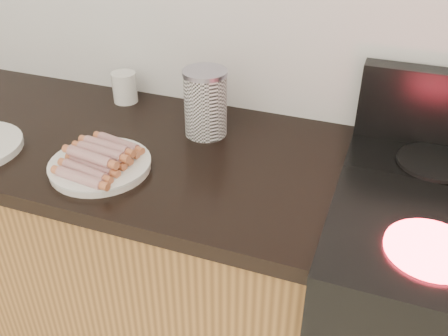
% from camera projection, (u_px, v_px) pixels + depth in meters
% --- Properties ---
extents(cabinet_base, '(2.20, 0.59, 0.86)m').
position_uv_depth(cabinet_base, '(9.00, 232.00, 1.76)').
color(cabinet_base, olive).
rests_on(cabinet_base, floor).
extents(burner_near_left, '(0.18, 0.18, 0.01)m').
position_uv_depth(burner_near_left, '(431.00, 249.00, 0.97)').
color(burner_near_left, '#FF1E2D').
rests_on(burner_near_left, stove).
extents(burner_far_left, '(0.18, 0.18, 0.01)m').
position_uv_depth(burner_far_left, '(434.00, 162.00, 1.24)').
color(burner_far_left, black).
rests_on(burner_far_left, stove).
extents(main_plate, '(0.28, 0.28, 0.02)m').
position_uv_depth(main_plate, '(100.00, 167.00, 1.23)').
color(main_plate, white).
rests_on(main_plate, counter_slab).
extents(hotdog_pile, '(0.13, 0.22, 0.05)m').
position_uv_depth(hotdog_pile, '(99.00, 157.00, 1.22)').
color(hotdog_pile, maroon).
rests_on(hotdog_pile, main_plate).
extents(canister, '(0.12, 0.12, 0.19)m').
position_uv_depth(canister, '(205.00, 103.00, 1.35)').
color(canister, white).
rests_on(canister, counter_slab).
extents(mug, '(0.09, 0.09, 0.09)m').
position_uv_depth(mug, '(125.00, 87.00, 1.55)').
color(mug, silver).
rests_on(mug, counter_slab).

